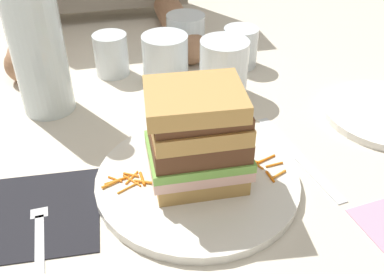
# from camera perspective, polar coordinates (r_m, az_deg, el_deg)

# --- Properties ---
(ground_plane) EXTENTS (3.00, 3.00, 0.00)m
(ground_plane) POSITION_cam_1_polar(r_m,az_deg,el_deg) (0.56, -0.56, -6.86)
(ground_plane) COLOR beige
(main_plate) EXTENTS (0.26, 0.26, 0.01)m
(main_plate) POSITION_cam_1_polar(r_m,az_deg,el_deg) (0.56, 0.71, -5.57)
(main_plate) COLOR white
(main_plate) RESTS_ON ground_plane
(sandwich) EXTENTS (0.13, 0.10, 0.13)m
(sandwich) POSITION_cam_1_polar(r_m,az_deg,el_deg) (0.52, 0.69, 0.07)
(sandwich) COLOR tan
(sandwich) RESTS_ON main_plate
(carrot_shred_0) EXTENTS (0.03, 0.01, 0.00)m
(carrot_shred_0) POSITION_cam_1_polar(r_m,az_deg,el_deg) (0.56, -9.66, -5.57)
(carrot_shred_0) COLOR orange
(carrot_shred_0) RESTS_ON main_plate
(carrot_shred_1) EXTENTS (0.02, 0.01, 0.00)m
(carrot_shred_1) POSITION_cam_1_polar(r_m,az_deg,el_deg) (0.56, -9.93, -5.39)
(carrot_shred_1) COLOR orange
(carrot_shred_1) RESTS_ON main_plate
(carrot_shred_2) EXTENTS (0.03, 0.02, 0.00)m
(carrot_shred_2) POSITION_cam_1_polar(r_m,az_deg,el_deg) (0.55, -8.14, -6.46)
(carrot_shred_2) COLOR orange
(carrot_shred_2) RESTS_ON main_plate
(carrot_shred_3) EXTENTS (0.02, 0.01, 0.00)m
(carrot_shred_3) POSITION_cam_1_polar(r_m,az_deg,el_deg) (0.56, -7.91, -4.86)
(carrot_shred_3) COLOR orange
(carrot_shred_3) RESTS_ON main_plate
(carrot_shred_4) EXTENTS (0.02, 0.02, 0.00)m
(carrot_shred_4) POSITION_cam_1_polar(r_m,az_deg,el_deg) (0.56, -7.79, -5.23)
(carrot_shred_4) COLOR orange
(carrot_shred_4) RESTS_ON main_plate
(carrot_shred_5) EXTENTS (0.03, 0.02, 0.00)m
(carrot_shred_5) POSITION_cam_1_polar(r_m,az_deg,el_deg) (0.55, -6.04, -5.81)
(carrot_shred_5) COLOR orange
(carrot_shred_5) RESTS_ON main_plate
(carrot_shred_6) EXTENTS (0.03, 0.01, 0.00)m
(carrot_shred_6) POSITION_cam_1_polar(r_m,az_deg,el_deg) (0.55, -10.36, -5.92)
(carrot_shred_6) COLOR orange
(carrot_shred_6) RESTS_ON main_plate
(carrot_shred_7) EXTENTS (0.01, 0.02, 0.00)m
(carrot_shred_7) POSITION_cam_1_polar(r_m,az_deg,el_deg) (0.56, -6.46, -5.37)
(carrot_shred_7) COLOR orange
(carrot_shred_7) RESTS_ON main_plate
(carrot_shred_8) EXTENTS (0.02, 0.03, 0.00)m
(carrot_shred_8) POSITION_cam_1_polar(r_m,az_deg,el_deg) (0.56, -7.78, -5.59)
(carrot_shred_8) COLOR orange
(carrot_shred_8) RESTS_ON main_plate
(carrot_shred_9) EXTENTS (0.01, 0.02, 0.00)m
(carrot_shred_9) POSITION_cam_1_polar(r_m,az_deg,el_deg) (0.56, 10.07, -5.06)
(carrot_shred_9) COLOR orange
(carrot_shred_9) RESTS_ON main_plate
(carrot_shred_10) EXTENTS (0.02, 0.01, 0.00)m
(carrot_shred_10) POSITION_cam_1_polar(r_m,az_deg,el_deg) (0.58, 10.59, -3.52)
(carrot_shred_10) COLOR orange
(carrot_shred_10) RESTS_ON main_plate
(carrot_shred_11) EXTENTS (0.02, 0.02, 0.00)m
(carrot_shred_11) POSITION_cam_1_polar(r_m,az_deg,el_deg) (0.59, 7.43, -2.90)
(carrot_shred_11) COLOR orange
(carrot_shred_11) RESTS_ON main_plate
(carrot_shred_12) EXTENTS (0.03, 0.01, 0.00)m
(carrot_shred_12) POSITION_cam_1_polar(r_m,az_deg,el_deg) (0.59, 8.92, -3.05)
(carrot_shred_12) COLOR orange
(carrot_shred_12) RESTS_ON main_plate
(carrot_shred_13) EXTENTS (0.01, 0.03, 0.00)m
(carrot_shred_13) POSITION_cam_1_polar(r_m,az_deg,el_deg) (0.58, 7.36, -3.76)
(carrot_shred_13) COLOR orange
(carrot_shred_13) RESTS_ON main_plate
(carrot_shred_14) EXTENTS (0.03, 0.01, 0.00)m
(carrot_shred_14) POSITION_cam_1_polar(r_m,az_deg,el_deg) (0.59, 9.59, -2.83)
(carrot_shred_14) COLOR orange
(carrot_shred_14) RESTS_ON main_plate
(carrot_shred_15) EXTENTS (0.02, 0.01, 0.00)m
(carrot_shred_15) POSITION_cam_1_polar(r_m,az_deg,el_deg) (0.57, 11.12, -4.79)
(carrot_shred_15) COLOR orange
(carrot_shred_15) RESTS_ON main_plate
(carrot_shred_16) EXTENTS (0.02, 0.03, 0.00)m
(carrot_shred_16) POSITION_cam_1_polar(r_m,az_deg,el_deg) (0.58, 8.08, -3.33)
(carrot_shred_16) COLOR orange
(carrot_shred_16) RESTS_ON main_plate
(napkin_dark) EXTENTS (0.15, 0.15, 0.00)m
(napkin_dark) POSITION_cam_1_polar(r_m,az_deg,el_deg) (0.55, -19.13, -9.53)
(napkin_dark) COLOR black
(napkin_dark) RESTS_ON ground_plane
(fork) EXTENTS (0.02, 0.17, 0.00)m
(fork) POSITION_cam_1_polar(r_m,az_deg,el_deg) (0.54, -19.19, -10.95)
(fork) COLOR silver
(fork) RESTS_ON napkin_dark
(knife) EXTENTS (0.04, 0.20, 0.00)m
(knife) POSITION_cam_1_polar(r_m,az_deg,el_deg) (0.62, 13.83, -2.66)
(knife) COLOR silver
(knife) RESTS_ON ground_plane
(juice_glass) EXTENTS (0.08, 0.08, 0.10)m
(juice_glass) POSITION_cam_1_polar(r_m,az_deg,el_deg) (0.74, 4.10, 8.39)
(juice_glass) COLOR white
(juice_glass) RESTS_ON ground_plane
(water_bottle) EXTENTS (0.08, 0.08, 0.27)m
(water_bottle) POSITION_cam_1_polar(r_m,az_deg,el_deg) (0.70, -19.59, 12.04)
(water_bottle) COLOR silver
(water_bottle) RESTS_ON ground_plane
(empty_tumbler_0) EXTENTS (0.06, 0.06, 0.07)m
(empty_tumbler_0) POSITION_cam_1_polar(r_m,az_deg,el_deg) (0.81, -10.39, 10.44)
(empty_tumbler_0) COLOR silver
(empty_tumbler_0) RESTS_ON ground_plane
(empty_tumbler_1) EXTENTS (0.07, 0.07, 0.08)m
(empty_tumbler_1) POSITION_cam_1_polar(r_m,az_deg,el_deg) (0.86, -0.81, 12.87)
(empty_tumbler_1) COLOR silver
(empty_tumbler_1) RESTS_ON ground_plane
(empty_tumbler_2) EXTENTS (0.08, 0.08, 0.08)m
(empty_tumbler_2) POSITION_cam_1_polar(r_m,az_deg,el_deg) (0.78, -3.47, 10.06)
(empty_tumbler_2) COLOR silver
(empty_tumbler_2) RESTS_ON ground_plane
(empty_tumbler_3) EXTENTS (0.06, 0.06, 0.07)m
(empty_tumbler_3) POSITION_cam_1_polar(r_m,az_deg,el_deg) (0.84, 6.25, 11.48)
(empty_tumbler_3) COLOR silver
(empty_tumbler_3) RESTS_ON ground_plane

